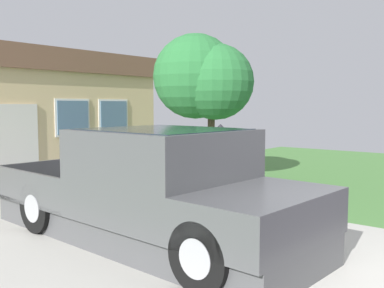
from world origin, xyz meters
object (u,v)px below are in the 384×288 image
(person_with_hat, at_px, (220,165))
(wheeled_trash_bin, at_px, (121,156))
(front_yard_tree, at_px, (204,79))
(handbag, at_px, (235,216))
(pickup_truck, at_px, (161,193))

(person_with_hat, distance_m, wheeled_trash_bin, 5.64)
(person_with_hat, height_order, wheeled_trash_bin, person_with_hat)
(person_with_hat, relative_size, wheeled_trash_bin, 1.62)
(front_yard_tree, bearing_deg, wheeled_trash_bin, 102.15)
(front_yard_tree, distance_m, wheeled_trash_bin, 3.38)
(wheeled_trash_bin, bearing_deg, handbag, -113.43)
(pickup_truck, bearing_deg, person_with_hat, -174.81)
(front_yard_tree, bearing_deg, handbag, -135.28)
(pickup_truck, distance_m, front_yard_tree, 5.52)
(person_with_hat, height_order, handbag, person_with_hat)
(handbag, xyz_separation_m, front_yard_tree, (2.92, 2.89, 2.55))
(pickup_truck, relative_size, wheeled_trash_bin, 5.35)
(handbag, distance_m, wheeled_trash_bin, 5.96)
(wheeled_trash_bin, bearing_deg, pickup_truck, -127.05)
(front_yard_tree, bearing_deg, person_with_hat, -138.46)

